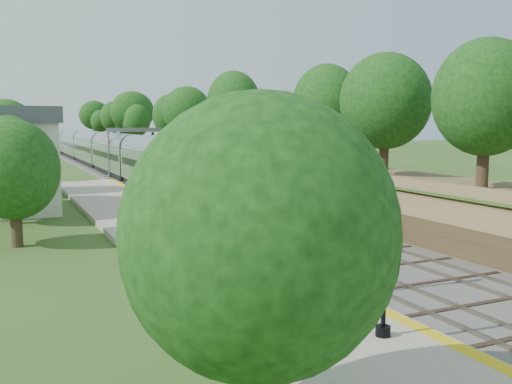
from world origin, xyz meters
name	(u,v)px	position (x,y,z in m)	size (l,w,h in m)	color
ground	(422,306)	(0.00, 0.00, 0.00)	(320.00, 320.00, 0.00)	#2D4C19
trackbed	(129,174)	(2.00, 60.00, 0.07)	(9.50, 170.00, 0.28)	#4C4944
platform	(168,236)	(-5.20, 16.00, 0.19)	(6.40, 68.00, 0.38)	gray
yellow_stripe	(214,229)	(-2.35, 16.00, 0.39)	(0.55, 68.00, 0.01)	gold
embankment	(189,158)	(10.35, 60.00, 1.95)	(10.64, 170.00, 11.70)	brown
signal_gantry	(141,139)	(2.47, 54.99, 4.82)	(8.40, 0.38, 6.20)	slate
trees_behind_platform	(51,160)	(-11.17, 20.67, 4.53)	(7.82, 53.32, 7.21)	#332316
train	(102,154)	(0.00, 68.58, 2.26)	(2.99, 120.01, 4.40)	black
lamppost_mid	(385,269)	(-3.83, -2.65, 2.47)	(0.46, 0.46, 4.68)	black
lamppost_far	(223,203)	(-3.40, 11.68, 2.57)	(0.49, 0.49, 4.91)	black
signal_platform	(329,202)	(-2.90, 2.00, 3.85)	(0.33, 0.26, 5.65)	slate
signal_farside	(270,160)	(6.20, 25.63, 3.79)	(0.33, 0.26, 6.00)	slate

